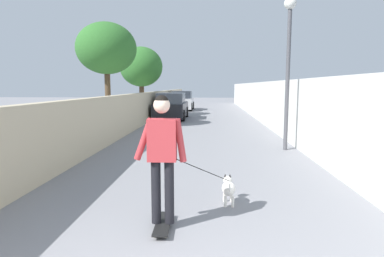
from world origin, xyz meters
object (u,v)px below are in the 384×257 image
at_px(tree_left_near, 141,67).
at_px(person_skateboarder, 162,149).
at_px(skateboard, 163,224).
at_px(tree_left_mid, 106,49).
at_px(dog, 228,188).
at_px(car_far, 182,101).
at_px(car_near, 171,107).
at_px(lamp_post, 289,48).

xyz_separation_m(tree_left_near, person_skateboarder, (-16.76, -3.78, -2.03)).
distance_m(tree_left_near, skateboard, 17.45).
relative_size(tree_left_mid, dog, 3.63).
distance_m(tree_left_near, car_far, 6.60).
bearing_deg(skateboard, tree_left_mid, 20.86).
distance_m(skateboard, car_near, 15.20).
relative_size(skateboard, car_far, 0.21).
distance_m(tree_left_near, car_near, 3.61).
bearing_deg(lamp_post, car_far, 15.43).
distance_m(skateboard, car_far, 22.59).
bearing_deg(dog, tree_left_mid, 27.37).
height_order(person_skateboarder, car_near, person_skateboarder).
height_order(dog, car_near, car_near).
bearing_deg(lamp_post, car_near, 26.43).
distance_m(lamp_post, person_skateboarder, 6.80).
height_order(skateboard, car_far, car_far).
height_order(tree_left_mid, lamp_post, tree_left_mid).
distance_m(tree_left_mid, person_skateboarder, 11.78).
bearing_deg(dog, car_near, 10.54).
height_order(dog, car_far, car_far).
relative_size(tree_left_near, car_near, 1.07).
relative_size(person_skateboarder, car_far, 0.46).
distance_m(tree_left_mid, skateboard, 12.04).
bearing_deg(person_skateboarder, dog, -42.53).
bearing_deg(dog, lamp_post, -22.54).
height_order(tree_left_near, person_skateboarder, tree_left_near).
height_order(person_skateboarder, dog, person_skateboarder).
relative_size(lamp_post, car_near, 1.10).
xyz_separation_m(tree_left_near, car_near, (-1.66, -2.10, -2.42)).
distance_m(person_skateboarder, car_near, 15.19).
distance_m(car_near, car_far, 7.43).
bearing_deg(car_far, lamp_post, -164.57).
relative_size(lamp_post, person_skateboarder, 2.59).
distance_m(person_skateboarder, car_far, 22.58).
xyz_separation_m(person_skateboarder, dog, (1.02, -0.94, -0.83)).
height_order(skateboard, car_near, car_near).
bearing_deg(car_far, tree_left_mid, 168.37).
distance_m(person_skateboarder, dog, 1.62).
bearing_deg(tree_left_near, lamp_post, -148.46).
bearing_deg(tree_left_mid, lamp_post, -125.08).
bearing_deg(skateboard, person_skateboarder, 0.00).
distance_m(tree_left_mid, lamp_post, 8.61).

